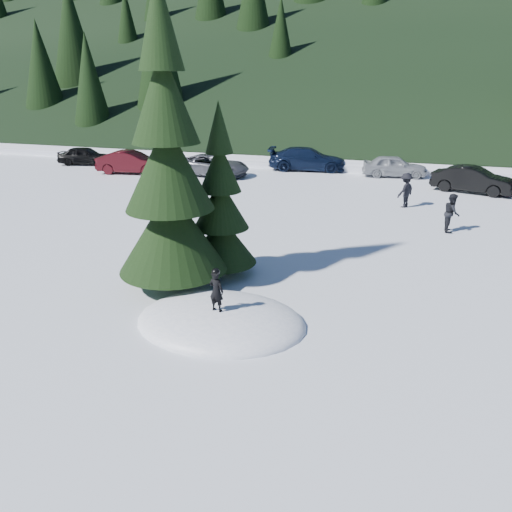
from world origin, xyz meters
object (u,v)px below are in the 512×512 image
(car_0, at_px, (85,156))
(car_4, at_px, (394,166))
(spruce_tall, at_px, (169,178))
(adult_0, at_px, (452,213))
(child_skier, at_px, (216,291))
(car_5, at_px, (473,180))
(spruce_short, at_px, (221,210))
(car_1, at_px, (131,162))
(adult_2, at_px, (405,190))
(car_3, at_px, (307,159))
(car_2, at_px, (212,165))

(car_0, relative_size, car_4, 0.96)
(spruce_tall, distance_m, adult_0, 12.09)
(spruce_tall, xyz_separation_m, child_skier, (2.21, -2.06, -2.31))
(child_skier, bearing_deg, spruce_tall, -33.32)
(car_5, bearing_deg, child_skier, 174.84)
(spruce_short, height_order, car_1, spruce_short)
(spruce_short, relative_size, adult_2, 3.24)
(child_skier, bearing_deg, car_3, -73.96)
(adult_0, xyz_separation_m, car_0, (-23.92, 9.20, -0.15))
(car_2, bearing_deg, car_4, -64.34)
(child_skier, distance_m, car_2, 20.30)
(car_3, bearing_deg, car_2, 116.75)
(car_0, relative_size, car_5, 0.89)
(car_0, distance_m, car_3, 15.67)
(spruce_short, distance_m, adult_2, 11.96)
(spruce_tall, height_order, car_0, spruce_tall)
(adult_0, height_order, car_1, adult_0)
(child_skier, height_order, car_4, child_skier)
(child_skier, relative_size, car_5, 0.25)
(spruce_short, bearing_deg, spruce_tall, -125.54)
(car_2, distance_m, car_3, 6.46)
(car_1, bearing_deg, car_4, -85.54)
(spruce_tall, distance_m, car_0, 23.82)
(spruce_short, distance_m, car_1, 18.70)
(child_skier, bearing_deg, car_0, -38.06)
(spruce_tall, distance_m, car_4, 20.65)
(child_skier, relative_size, car_1, 0.24)
(adult_2, xyz_separation_m, car_4, (-0.90, 7.70, -0.16))
(spruce_short, relative_size, car_5, 1.27)
(car_2, bearing_deg, adult_0, -110.62)
(car_3, distance_m, car_5, 10.66)
(car_5, bearing_deg, spruce_tall, 166.37)
(adult_0, bearing_deg, car_3, 32.39)
(spruce_tall, bearing_deg, car_5, 59.58)
(adult_2, height_order, car_3, adult_2)
(car_0, bearing_deg, car_3, -93.00)
(adult_2, relative_size, car_2, 0.35)
(adult_2, relative_size, car_1, 0.38)
(car_1, bearing_deg, child_skier, -153.05)
(child_skier, bearing_deg, adult_0, -109.86)
(car_3, bearing_deg, spruce_tall, 173.06)
(spruce_tall, height_order, car_5, spruce_tall)
(car_3, bearing_deg, car_1, 105.54)
(car_2, bearing_deg, spruce_short, -146.64)
(child_skier, xyz_separation_m, car_3, (-2.46, 22.40, -0.26))
(car_2, xyz_separation_m, car_3, (5.33, 3.65, 0.09))
(child_skier, relative_size, car_0, 0.28)
(adult_2, height_order, car_4, adult_2)
(spruce_short, height_order, car_4, spruce_short)
(car_3, relative_size, car_4, 1.32)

